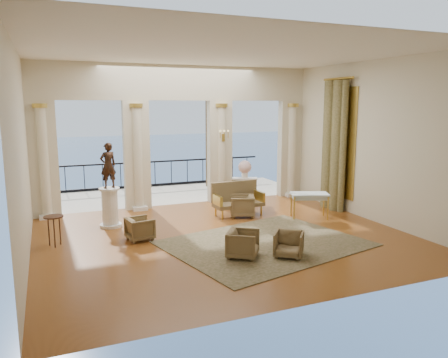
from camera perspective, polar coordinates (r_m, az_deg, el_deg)
name	(u,v)px	position (r m, az deg, el deg)	size (l,w,h in m)	color
floor	(225,237)	(11.04, 0.12, -7.58)	(9.00, 9.00, 0.00)	#4F2C0A
room_walls	(245,124)	(9.53, 2.71, 7.25)	(9.00, 9.00, 9.00)	beige
arcade	(179,126)	(14.16, -5.83, 6.85)	(9.00, 0.56, 4.50)	beige
terrace	(166,195)	(16.40, -7.65, -2.07)	(10.00, 3.60, 0.10)	beige
balustrade	(155,176)	(17.84, -8.99, 0.36)	(9.00, 0.06, 1.03)	black
palm_tree	(208,83)	(17.43, -2.14, 12.40)	(2.00, 2.00, 4.50)	#4C3823
sea	(75,165)	(70.47, -18.86, 1.71)	(160.00, 160.00, 0.00)	#294C81
curtain	(334,145)	(14.04, 14.12, 4.27)	(0.33, 1.40, 4.09)	#4C4624
window_frame	(339,143)	(14.14, 14.75, 4.62)	(0.04, 1.60, 3.40)	gold
wall_sconce	(224,137)	(14.36, -0.06, 5.52)	(0.30, 0.11, 0.33)	gold
rug	(265,243)	(10.57, 5.38, -8.38)	(4.41, 3.43, 0.02)	#2F361B
armchair_a	(243,243)	(9.56, 2.49, -8.31)	(0.64, 0.60, 0.66)	#453621
armchair_b	(289,243)	(9.70, 8.46, -8.29)	(0.60, 0.56, 0.62)	#453621
armchair_c	(242,205)	(12.92, 2.38, -3.39)	(0.69, 0.64, 0.71)	#453621
armchair_d	(140,228)	(10.95, -10.92, -6.25)	(0.60, 0.56, 0.62)	#453621
settee	(237,199)	(13.11, 1.71, -2.57)	(1.52, 0.70, 0.99)	#453621
game_table	(310,196)	(12.94, 11.12, -2.17)	(1.21, 0.93, 0.73)	silver
pedestal	(110,208)	(12.21, -14.66, -3.70)	(0.59, 0.59, 1.08)	silver
statue	(108,165)	(11.99, -14.90, 1.72)	(0.44, 0.29, 1.21)	#2F1E15
console_table	(245,182)	(14.91, 2.72, -0.35)	(0.92, 0.64, 0.81)	silver
urn	(245,168)	(14.83, 2.74, 1.46)	(0.45, 0.45, 0.59)	white
side_table	(54,220)	(10.95, -21.37, -5.04)	(0.45, 0.45, 0.73)	black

